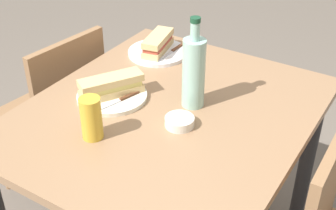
# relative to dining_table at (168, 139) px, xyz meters

# --- Properties ---
(dining_table) EXTENTS (1.04, 0.89, 0.77)m
(dining_table) POSITION_rel_dining_table_xyz_m (0.00, 0.00, 0.00)
(dining_table) COLOR #997251
(dining_table) RESTS_ON ground
(chair_near) EXTENTS (0.44, 0.44, 0.85)m
(chair_near) POSITION_rel_dining_table_xyz_m (-0.11, -0.64, -0.16)
(chair_near) COLOR #936B47
(chair_near) RESTS_ON ground
(plate_near) EXTENTS (0.24, 0.24, 0.01)m
(plate_near) POSITION_rel_dining_table_xyz_m (0.04, -0.20, 0.13)
(plate_near) COLOR silver
(plate_near) RESTS_ON dining_table
(baguette_sandwich_near) EXTENTS (0.22, 0.17, 0.07)m
(baguette_sandwich_near) POSITION_rel_dining_table_xyz_m (0.04, -0.20, 0.17)
(baguette_sandwich_near) COLOR #DBB77A
(baguette_sandwich_near) RESTS_ON plate_near
(knife_near) EXTENTS (0.18, 0.06, 0.01)m
(knife_near) POSITION_rel_dining_table_xyz_m (0.06, -0.15, 0.14)
(knife_near) COLOR silver
(knife_near) RESTS_ON plate_near
(plate_far) EXTENTS (0.24, 0.24, 0.01)m
(plate_far) POSITION_rel_dining_table_xyz_m (-0.33, -0.25, 0.13)
(plate_far) COLOR white
(plate_far) RESTS_ON dining_table
(baguette_sandwich_far) EXTENTS (0.20, 0.11, 0.07)m
(baguette_sandwich_far) POSITION_rel_dining_table_xyz_m (-0.33, -0.25, 0.17)
(baguette_sandwich_far) COLOR #DBB77A
(baguette_sandwich_far) RESTS_ON plate_far
(knife_far) EXTENTS (0.18, 0.02, 0.01)m
(knife_far) POSITION_rel_dining_table_xyz_m (-0.35, -0.20, 0.14)
(knife_far) COLOR silver
(knife_far) RESTS_ON plate_far
(water_bottle) EXTENTS (0.08, 0.08, 0.31)m
(water_bottle) POSITION_rel_dining_table_xyz_m (-0.07, 0.05, 0.25)
(water_bottle) COLOR #99C6B7
(water_bottle) RESTS_ON dining_table
(beer_glass) EXTENTS (0.07, 0.07, 0.14)m
(beer_glass) POSITION_rel_dining_table_xyz_m (0.25, -0.12, 0.19)
(beer_glass) COLOR gold
(beer_glass) RESTS_ON dining_table
(olive_bowl) EXTENTS (0.09, 0.09, 0.03)m
(olive_bowl) POSITION_rel_dining_table_xyz_m (0.06, 0.08, 0.14)
(olive_bowl) COLOR silver
(olive_bowl) RESTS_ON dining_table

